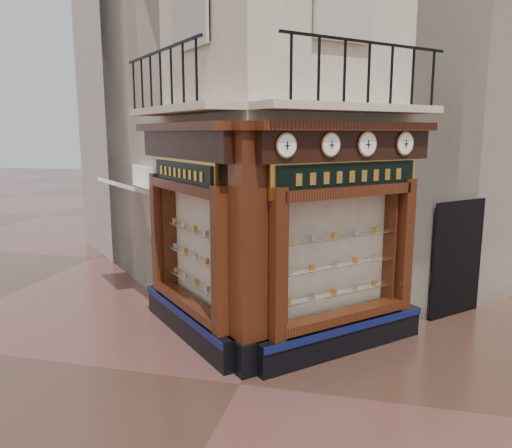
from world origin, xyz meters
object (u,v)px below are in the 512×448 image
(clock_a, at_px, (286,146))
(clock_d, at_px, (405,144))
(awning, at_px, (131,296))
(clock_b, at_px, (330,145))
(clock_c, at_px, (367,144))
(signboard_right, at_px, (349,176))
(corner_pilaster, at_px, (248,254))
(signboard_left, at_px, (183,173))

(clock_a, xyz_separation_m, clock_d, (1.76, 1.76, -0.00))
(clock_a, bearing_deg, awning, 100.07)
(clock_b, xyz_separation_m, awning, (-4.83, 2.37, -3.62))
(clock_c, xyz_separation_m, signboard_right, (-0.26, -0.11, -0.52))
(clock_b, bearing_deg, clock_d, -0.00)
(corner_pilaster, relative_size, awning, 2.61)
(clock_c, xyz_separation_m, awning, (-5.37, 1.82, -3.62))
(corner_pilaster, bearing_deg, clock_a, -46.58)
(clock_a, relative_size, clock_b, 0.98)
(clock_d, distance_m, signboard_left, 3.91)
(clock_d, relative_size, awning, 0.27)
(signboard_left, bearing_deg, awning, 3.61)
(clock_a, relative_size, clock_c, 0.91)
(clock_b, relative_size, signboard_right, 0.17)
(clock_c, bearing_deg, clock_d, -0.00)
(clock_a, bearing_deg, corner_pilaster, 133.42)
(awning, bearing_deg, signboard_right, -155.68)
(clock_c, relative_size, awning, 0.27)
(clock_b, bearing_deg, signboard_left, 125.61)
(clock_b, distance_m, clock_d, 1.64)
(signboard_left, height_order, signboard_right, signboard_right)
(clock_d, height_order, awning, clock_d)
(clock_c, relative_size, signboard_right, 0.18)
(corner_pilaster, bearing_deg, clock_c, -12.00)
(clock_d, height_order, signboard_left, clock_d)
(corner_pilaster, relative_size, clock_c, 9.67)
(signboard_left, xyz_separation_m, signboard_right, (2.92, -0.00, -0.00))
(clock_a, relative_size, awning, 0.24)
(clock_d, xyz_separation_m, awning, (-5.99, 1.20, -3.62))
(clock_b, distance_m, awning, 6.48)
(corner_pilaster, bearing_deg, clock_d, -8.41)
(corner_pilaster, xyz_separation_m, clock_d, (2.34, 1.74, 1.67))
(clock_b, height_order, clock_d, clock_d)
(signboard_left, bearing_deg, clock_b, -144.39)
(clock_a, distance_m, awning, 6.31)
(clock_b, xyz_separation_m, clock_c, (0.54, 0.54, -0.00))
(corner_pilaster, bearing_deg, signboard_left, 100.25)
(corner_pilaster, height_order, clock_a, corner_pilaster)
(clock_a, bearing_deg, clock_c, 0.00)
(clock_a, height_order, clock_d, clock_d)
(awning, bearing_deg, clock_d, -146.36)
(clock_c, height_order, signboard_left, clock_c)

